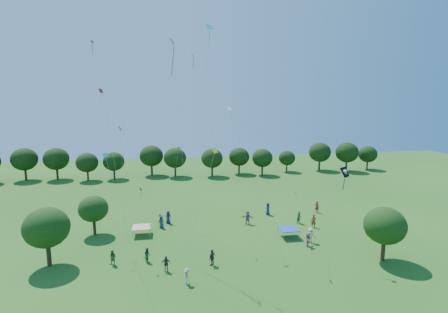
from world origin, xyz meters
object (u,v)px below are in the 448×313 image
(near_tree_north, at_px, (93,209))
(pirate_kite, at_px, (343,174))
(near_tree_west, at_px, (46,228))
(red_high_kite, at_px, (175,79))
(near_tree_east, at_px, (385,226))
(tent_red_stripe, at_px, (141,227))
(tent_blue, at_px, (288,229))

(near_tree_north, xyz_separation_m, pirate_kite, (26.79, -11.49, 5.91))
(near_tree_west, relative_size, red_high_kite, 0.28)
(near_tree_east, height_order, tent_red_stripe, near_tree_east)
(near_tree_north, height_order, red_high_kite, red_high_kite)
(near_tree_west, distance_m, red_high_kite, 19.87)
(near_tree_east, xyz_separation_m, tent_blue, (-7.57, 7.65, -2.77))
(tent_red_stripe, bearing_deg, red_high_kite, -48.58)
(near_tree_north, distance_m, pirate_kite, 29.75)
(near_tree_west, height_order, pirate_kite, pirate_kite)
(near_tree_east, relative_size, pirate_kite, 0.63)
(tent_red_stripe, bearing_deg, tent_blue, -11.82)
(pirate_kite, bearing_deg, red_high_kite, 162.50)
(pirate_kite, bearing_deg, tent_blue, 116.15)
(tent_red_stripe, bearing_deg, near_tree_east, -24.16)
(pirate_kite, height_order, red_high_kite, red_high_kite)
(near_tree_north, xyz_separation_m, tent_red_stripe, (5.82, -1.27, -2.28))
(near_tree_east, xyz_separation_m, red_high_kite, (-20.95, 6.38, 14.99))
(near_tree_east, xyz_separation_m, tent_red_stripe, (-25.36, 11.38, -2.77))
(near_tree_west, height_order, near_tree_north, near_tree_west)
(tent_blue, bearing_deg, near_tree_west, -173.77)
(near_tree_west, distance_m, near_tree_east, 34.48)
(tent_red_stripe, height_order, red_high_kite, red_high_kite)
(near_tree_north, distance_m, red_high_kite, 19.58)
(tent_blue, bearing_deg, near_tree_east, -45.31)
(near_tree_west, height_order, red_high_kite, red_high_kite)
(tent_blue, height_order, red_high_kite, red_high_kite)
(pirate_kite, xyz_separation_m, red_high_kite, (-16.57, 5.22, 9.57))
(near_tree_north, bearing_deg, near_tree_west, -110.63)
(tent_red_stripe, bearing_deg, pirate_kite, -25.98)
(near_tree_west, distance_m, near_tree_north, 8.46)
(near_tree_north, relative_size, tent_red_stripe, 2.25)
(near_tree_east, distance_m, pirate_kite, 7.06)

